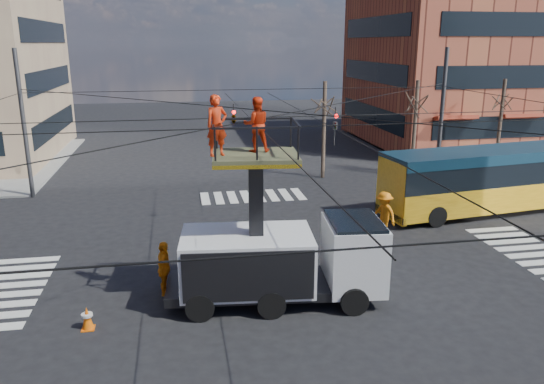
{
  "coord_description": "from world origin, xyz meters",
  "views": [
    {
      "loc": [
        -3.94,
        -18.06,
        8.25
      ],
      "look_at": [
        -0.44,
        1.41,
        2.66
      ],
      "focal_mm": 35.0,
      "sensor_mm": 36.0,
      "label": 1
    }
  ],
  "objects_px": {
    "city_bus": "(496,178)",
    "traffic_cone": "(87,318)",
    "utility_truck": "(281,239)",
    "flagger": "(384,214)",
    "worker_ground": "(164,269)"
  },
  "relations": [
    {
      "from": "city_bus",
      "to": "traffic_cone",
      "type": "height_order",
      "value": "city_bus"
    },
    {
      "from": "traffic_cone",
      "to": "flagger",
      "type": "bearing_deg",
      "value": 27.2
    },
    {
      "from": "flagger",
      "to": "utility_truck",
      "type": "bearing_deg",
      "value": -74.23
    },
    {
      "from": "city_bus",
      "to": "utility_truck",
      "type": "bearing_deg",
      "value": -156.65
    },
    {
      "from": "traffic_cone",
      "to": "worker_ground",
      "type": "relative_size",
      "value": 0.38
    },
    {
      "from": "utility_truck",
      "to": "worker_ground",
      "type": "relative_size",
      "value": 3.79
    },
    {
      "from": "utility_truck",
      "to": "flagger",
      "type": "height_order",
      "value": "utility_truck"
    },
    {
      "from": "flagger",
      "to": "worker_ground",
      "type": "bearing_deg",
      "value": -93.11
    },
    {
      "from": "city_bus",
      "to": "traffic_cone",
      "type": "xyz_separation_m",
      "value": [
        -18.51,
        -8.43,
        -1.37
      ]
    },
    {
      "from": "utility_truck",
      "to": "worker_ground",
      "type": "height_order",
      "value": "utility_truck"
    },
    {
      "from": "city_bus",
      "to": "traffic_cone",
      "type": "distance_m",
      "value": 20.38
    },
    {
      "from": "utility_truck",
      "to": "flagger",
      "type": "bearing_deg",
      "value": 48.1
    },
    {
      "from": "utility_truck",
      "to": "worker_ground",
      "type": "distance_m",
      "value": 4.09
    },
    {
      "from": "traffic_cone",
      "to": "flagger",
      "type": "relative_size",
      "value": 0.36
    },
    {
      "from": "traffic_cone",
      "to": "worker_ground",
      "type": "distance_m",
      "value": 2.99
    }
  ]
}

